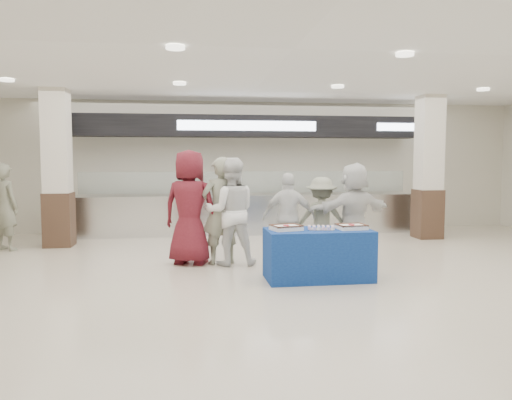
{
  "coord_description": "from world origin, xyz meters",
  "views": [
    {
      "loc": [
        -1.35,
        -6.4,
        1.79
      ],
      "look_at": [
        -0.27,
        1.6,
        1.12
      ],
      "focal_mm": 35.0,
      "sensor_mm": 36.0,
      "label": 1
    }
  ],
  "objects": [
    {
      "name": "ground",
      "position": [
        0.0,
        0.0,
        0.0
      ],
      "size": [
        14.0,
        14.0,
        0.0
      ],
      "primitive_type": "plane",
      "color": "beige",
      "rests_on": "ground"
    },
    {
      "name": "serving_line",
      "position": [
        0.0,
        5.4,
        1.16
      ],
      "size": [
        8.7,
        0.85,
        2.8
      ],
      "color": "silver",
      "rests_on": "ground"
    },
    {
      "name": "column_left",
      "position": [
        -4.0,
        4.2,
        1.53
      ],
      "size": [
        0.55,
        0.55,
        3.2
      ],
      "color": "#39251A",
      "rests_on": "ground"
    },
    {
      "name": "column_right",
      "position": [
        4.0,
        4.2,
        1.53
      ],
      "size": [
        0.55,
        0.55,
        3.2
      ],
      "color": "#39251A",
      "rests_on": "ground"
    },
    {
      "name": "display_table",
      "position": [
        0.54,
        0.72,
        0.38
      ],
      "size": [
        1.56,
        0.8,
        0.75
      ],
      "primitive_type": "cube",
      "rotation": [
        0.0,
        0.0,
        0.01
      ],
      "color": "navy",
      "rests_on": "ground"
    },
    {
      "name": "sheet_cake_left",
      "position": [
        0.06,
        0.72,
        0.8
      ],
      "size": [
        0.49,
        0.42,
        0.09
      ],
      "color": "white",
      "rests_on": "display_table"
    },
    {
      "name": "sheet_cake_right",
      "position": [
        1.03,
        0.68,
        0.79
      ],
      "size": [
        0.44,
        0.35,
        0.09
      ],
      "color": "white",
      "rests_on": "display_table"
    },
    {
      "name": "cupcake_tray",
      "position": [
        0.58,
        0.69,
        0.78
      ],
      "size": [
        0.39,
        0.33,
        0.06
      ],
      "color": "#B4B4B9",
      "rests_on": "display_table"
    },
    {
      "name": "civilian_maroon",
      "position": [
        -1.34,
        2.08,
        0.97
      ],
      "size": [
        1.11,
        0.93,
        1.95
      ],
      "primitive_type": "imported",
      "rotation": [
        0.0,
        0.0,
        2.76
      ],
      "color": "maroon",
      "rests_on": "ground"
    },
    {
      "name": "soldier_a",
      "position": [
        -0.83,
        2.03,
        0.91
      ],
      "size": [
        0.76,
        0.61,
        1.82
      ],
      "primitive_type": "imported",
      "rotation": [
        0.0,
        0.0,
        3.45
      ],
      "color": "gray",
      "rests_on": "ground"
    },
    {
      "name": "chef_tall",
      "position": [
        -0.66,
        1.93,
        0.91
      ],
      "size": [
        0.88,
        0.69,
        1.81
      ],
      "primitive_type": "imported",
      "rotation": [
        0.0,
        0.0,
        3.14
      ],
      "color": "white",
      "rests_on": "ground"
    },
    {
      "name": "chef_short",
      "position": [
        0.38,
        2.1,
        0.78
      ],
      "size": [
        0.97,
        0.55,
        1.55
      ],
      "primitive_type": "imported",
      "rotation": [
        0.0,
        0.0,
        2.94
      ],
      "color": "white",
      "rests_on": "ground"
    },
    {
      "name": "soldier_b",
      "position": [
        0.98,
        2.16,
        0.73
      ],
      "size": [
        1.04,
        0.73,
        1.47
      ],
      "primitive_type": "imported",
      "rotation": [
        0.0,
        0.0,
        2.94
      ],
      "color": "gray",
      "rests_on": "ground"
    },
    {
      "name": "civilian_white",
      "position": [
        1.5,
        1.96,
        0.86
      ],
      "size": [
        1.68,
        0.95,
        1.73
      ],
      "primitive_type": "imported",
      "rotation": [
        0.0,
        0.0,
        3.43
      ],
      "color": "white",
      "rests_on": "ground"
    },
    {
      "name": "soldier_bg",
      "position": [
        -4.91,
        3.86,
        0.86
      ],
      "size": [
        0.75,
        0.69,
        1.71
      ],
      "primitive_type": "imported",
      "rotation": [
        0.0,
        0.0,
        2.55
      ],
      "color": "gray",
      "rests_on": "ground"
    }
  ]
}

